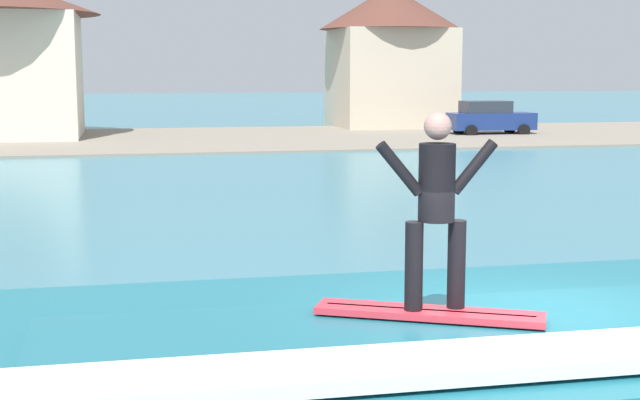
% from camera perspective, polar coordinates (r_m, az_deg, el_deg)
% --- Properties ---
extents(wave_crest, '(8.33, 4.34, 1.39)m').
position_cam_1_polar(wave_crest, '(8.68, 6.91, -11.34)').
color(wave_crest, '#1F6C7C').
rests_on(wave_crest, ground_plane).
extents(surfboard, '(1.96, 1.23, 0.06)m').
position_cam_1_polar(surfboard, '(8.16, 6.81, -7.01)').
color(surfboard, '#D8333F').
rests_on(surfboard, wave_crest).
extents(surfer, '(1.10, 0.32, 1.73)m').
position_cam_1_polar(surfer, '(8.00, 7.27, -0.03)').
color(surfer, black).
rests_on(surfer, surfboard).
extents(shoreline_bank, '(120.00, 16.43, 0.10)m').
position_cam_1_polar(shoreline_bank, '(46.53, -7.65, 3.80)').
color(shoreline_bank, gray).
rests_on(shoreline_bank, ground_plane).
extents(car_far_shore, '(4.55, 2.05, 1.86)m').
position_cam_1_polar(car_far_shore, '(49.93, 10.54, 5.06)').
color(car_far_shore, navy).
rests_on(car_far_shore, ground_plane).
extents(house_gabled_white, '(8.49, 8.49, 8.46)m').
position_cam_1_polar(house_gabled_white, '(55.82, 4.37, 9.31)').
color(house_gabled_white, beige).
rests_on(house_gabled_white, ground_plane).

